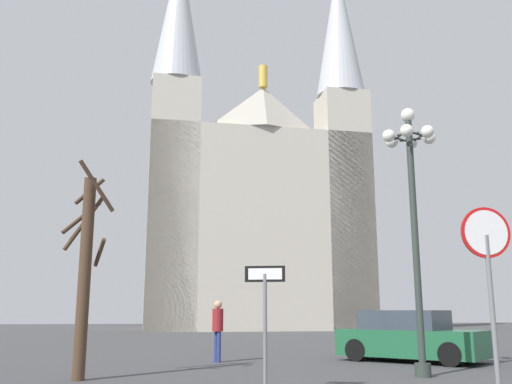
# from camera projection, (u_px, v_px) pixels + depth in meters

# --- Properties ---
(cathedral) EXTENTS (17.81, 13.77, 31.80)m
(cathedral) POSITION_uv_depth(u_px,v_px,m) (252.00, 212.00, 46.59)
(cathedral) COLOR #BCB5A5
(cathedral) RESTS_ON ground
(stop_sign) EXTENTS (0.83, 0.08, 3.09)m
(stop_sign) POSITION_uv_depth(u_px,v_px,m) (488.00, 263.00, 8.90)
(stop_sign) COLOR slate
(stop_sign) RESTS_ON ground
(one_way_arrow_sign) EXTENTS (0.71, 0.25, 2.24)m
(one_way_arrow_sign) POSITION_uv_depth(u_px,v_px,m) (265.00, 309.00, 9.97)
(one_way_arrow_sign) COLOR slate
(one_way_arrow_sign) RESTS_ON ground
(street_lamp) EXTENTS (1.35, 1.21, 6.32)m
(street_lamp) POSITION_uv_depth(u_px,v_px,m) (413.00, 194.00, 13.33)
(street_lamp) COLOR #2D3833
(street_lamp) RESTS_ON ground
(bare_tree) EXTENTS (1.21, 1.22, 4.70)m
(bare_tree) POSITION_uv_depth(u_px,v_px,m) (85.00, 267.00, 12.34)
(bare_tree) COLOR #473323
(bare_tree) RESTS_ON ground
(parked_car_near_green) EXTENTS (4.16, 4.22, 1.46)m
(parked_car_near_green) POSITION_uv_depth(u_px,v_px,m) (410.00, 337.00, 16.34)
(parked_car_near_green) COLOR #1E5B38
(parked_car_near_green) RESTS_ON ground
(pedestrian_walking) EXTENTS (0.32, 0.32, 1.74)m
(pedestrian_walking) POSITION_uv_depth(u_px,v_px,m) (218.00, 324.00, 16.24)
(pedestrian_walking) COLOR navy
(pedestrian_walking) RESTS_ON ground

